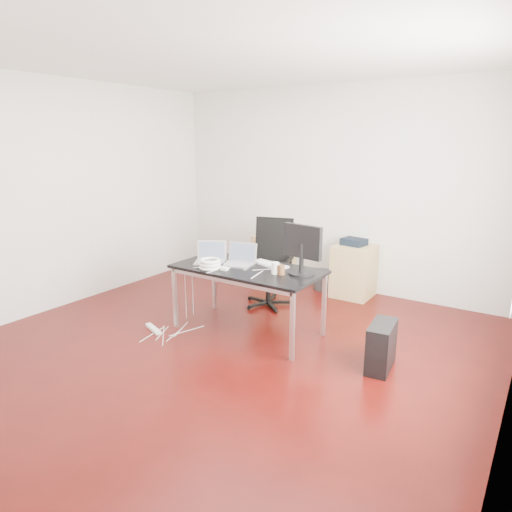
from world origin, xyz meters
The scene contains 18 objects.
room_shell centered at (0.04, 0.00, 1.40)m, with size 5.00×5.00×5.00m.
desk centered at (-0.05, 0.47, 0.68)m, with size 1.60×0.80×0.73m.
office_chair centered at (-0.32, 1.38, 0.61)m, with size 0.58×0.60×1.08m.
filing_cabinet_left centered at (-0.79, 2.23, 0.35)m, with size 0.50×0.50×0.70m, color tan.
filing_cabinet_right centered at (0.47, 2.23, 0.35)m, with size 0.50×0.50×0.70m, color tan.
pc_tower centered at (1.46, 0.43, 0.22)m, with size 0.20×0.45×0.44m, color black.
wastebasket centered at (0.00, 2.25, 0.14)m, with size 0.24×0.24×0.28m, color black.
power_strip centered at (-0.95, -0.10, 0.02)m, with size 0.30×0.06×0.04m, color white.
laptop_left centered at (-0.53, 0.42, 0.79)m, with size 0.41×0.38×0.23m.
laptop_right centered at (-0.20, 0.52, 0.79)m, with size 0.37×0.31×0.23m.
monitor centered at (0.54, 0.58, 1.01)m, with size 0.45×0.26×0.51m.
keyboard centered at (0.10, 0.68, 0.74)m, with size 0.44×0.14×0.02m, color white.
cup_white centered at (0.31, 0.43, 0.79)m, with size 0.08×0.08×0.12m, color white.
cup_brown centered at (0.38, 0.44, 0.78)m, with size 0.08×0.08×0.10m, color brown.
cable_coil centered at (-0.37, 0.21, 0.78)m, with size 0.24×0.24×0.11m.
power_adapter centered at (-0.21, 0.26, 0.74)m, with size 0.07×0.07×0.03m, color white.
speaker centered at (-0.85, 2.16, 0.79)m, with size 0.09×0.08×0.18m, color #9E9E9E.
navy_garment centered at (0.44, 2.26, 0.74)m, with size 0.30×0.24×0.09m, color black.
Camera 1 is at (2.62, -3.42, 2.06)m, focal length 32.00 mm.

